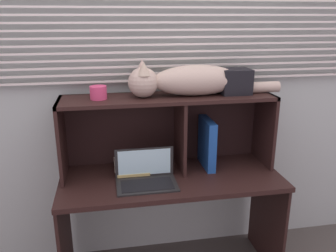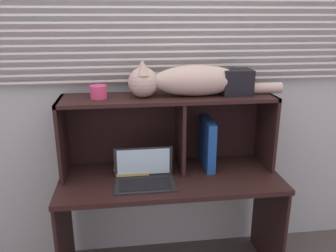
# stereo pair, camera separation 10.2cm
# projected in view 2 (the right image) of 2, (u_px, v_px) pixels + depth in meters

# --- Properties ---
(back_panel_with_blinds) EXTENTS (4.40, 0.08, 2.50)m
(back_panel_with_blinds) POSITION_uv_depth(u_px,v_px,m) (164.00, 78.00, 2.28)
(back_panel_with_blinds) COLOR #ADB9B4
(back_panel_with_blinds) RESTS_ON ground
(desk) EXTENTS (1.35, 0.56, 0.71)m
(desk) POSITION_uv_depth(u_px,v_px,m) (170.00, 196.00, 2.19)
(desk) COLOR black
(desk) RESTS_ON ground
(hutch_shelf_unit) EXTENTS (1.31, 0.32, 0.48)m
(hutch_shelf_unit) POSITION_uv_depth(u_px,v_px,m) (169.00, 118.00, 2.19)
(hutch_shelf_unit) COLOR black
(hutch_shelf_unit) RESTS_ON desk
(cat) EXTENTS (0.95, 0.20, 0.22)m
(cat) POSITION_uv_depth(u_px,v_px,m) (187.00, 81.00, 2.09)
(cat) COLOR #BCA594
(cat) RESTS_ON hutch_shelf_unit
(laptop) EXTENTS (0.35, 0.22, 0.19)m
(laptop) POSITION_uv_depth(u_px,v_px,m) (144.00, 176.00, 2.06)
(laptop) COLOR black
(laptop) RESTS_ON desk
(binder_upright) EXTENTS (0.05, 0.25, 0.32)m
(binder_upright) POSITION_uv_depth(u_px,v_px,m) (207.00, 144.00, 2.24)
(binder_upright) COLOR #1B4A99
(binder_upright) RESTS_ON desk
(book_stack) EXTENTS (0.21, 0.23, 0.06)m
(book_stack) POSITION_uv_depth(u_px,v_px,m) (131.00, 166.00, 2.22)
(book_stack) COLOR maroon
(book_stack) RESTS_ON desk
(small_basket) EXTENTS (0.10, 0.10, 0.08)m
(small_basket) POSITION_uv_depth(u_px,v_px,m) (99.00, 92.00, 2.04)
(small_basket) COLOR #D43F6C
(small_basket) RESTS_ON hutch_shelf_unit
(storage_box) EXTENTS (0.18, 0.15, 0.15)m
(storage_box) POSITION_uv_depth(u_px,v_px,m) (236.00, 82.00, 2.14)
(storage_box) COLOR black
(storage_box) RESTS_ON hutch_shelf_unit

